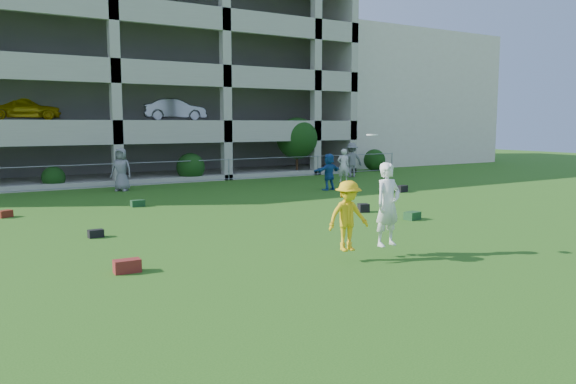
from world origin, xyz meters
TOP-DOWN VIEW (x-y plane):
  - ground at (0.00, 0.00)m, footprint 100.00×100.00m
  - stucco_building at (23.00, 28.00)m, footprint 16.00×14.00m
  - bystander_c at (-0.41, 17.16)m, footprint 1.16×1.11m
  - bystander_d at (8.03, 12.35)m, footprint 1.67×0.75m
  - bystander_e at (10.78, 14.85)m, footprint 0.77×0.66m
  - bystander_f at (12.92, 16.85)m, footprint 1.42×1.00m
  - bag_red_a at (-4.29, 2.57)m, footprint 0.57×0.33m
  - bag_black_b at (-3.99, 6.71)m, footprint 0.41×0.27m
  - bag_green_c at (5.53, 4.22)m, footprint 0.55×0.43m
  - crate_d at (5.17, 6.29)m, footprint 0.45×0.45m
  - bag_black_e at (10.42, 9.94)m, footprint 0.66×0.45m
  - bag_red_f at (-5.81, 11.74)m, footprint 0.53×0.46m
  - bag_green_g at (-1.27, 11.84)m, footprint 0.50×0.30m
  - frisbee_contest at (0.73, 0.85)m, footprint 2.04×0.67m
  - parking_garage at (0.00, 27.70)m, footprint 30.00×14.00m
  - fence at (0.00, 19.00)m, footprint 36.06×0.06m
  - shrub_row at (4.59, 19.70)m, footprint 34.38×2.52m

SIDE VIEW (x-z plane):
  - ground at x=0.00m, z-range 0.00..0.00m
  - bag_black_b at x=-3.99m, z-range 0.00..0.22m
  - bag_red_f at x=-5.81m, z-range 0.00..0.24m
  - bag_green_g at x=-1.27m, z-range 0.00..0.25m
  - bag_green_c at x=5.53m, z-range 0.00..0.26m
  - bag_red_a at x=-4.29m, z-range 0.00..0.28m
  - crate_d at x=5.17m, z-range 0.00..0.30m
  - bag_black_e at x=10.42m, z-range 0.00..0.30m
  - fence at x=0.00m, z-range 0.01..1.21m
  - bystander_d at x=8.03m, z-range 0.00..1.73m
  - bystander_e at x=10.78m, z-range 0.00..1.79m
  - bystander_f at x=12.92m, z-range 0.00..2.00m
  - bystander_c at x=-0.41m, z-range 0.00..2.00m
  - frisbee_contest at x=0.73m, z-range -0.19..2.46m
  - shrub_row at x=4.59m, z-range -0.24..3.26m
  - stucco_building at x=23.00m, z-range 0.00..10.00m
  - parking_garage at x=0.00m, z-range 0.01..12.01m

